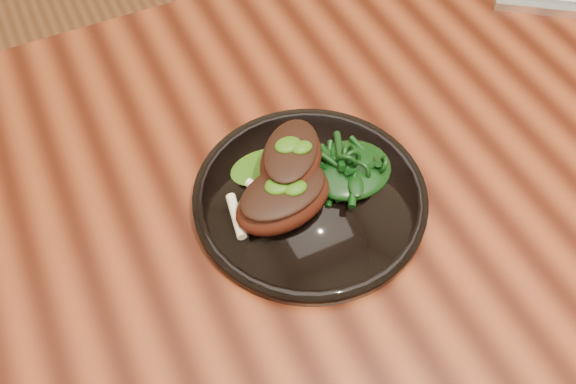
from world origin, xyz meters
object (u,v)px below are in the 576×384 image
object	(u,v)px
desk	(422,174)
lamb_chop_front	(282,199)
plate	(310,197)
greens_heap	(350,166)

from	to	relation	value
desk	lamb_chop_front	world-z (taller)	lamb_chop_front
desk	lamb_chop_front	bearing A→B (deg)	-170.95
plate	lamb_chop_front	world-z (taller)	lamb_chop_front
desk	greens_heap	distance (m)	0.18
plate	desk	bearing A→B (deg)	8.08
plate	lamb_chop_front	xyz separation A→B (m)	(-0.04, -0.01, 0.03)
plate	greens_heap	world-z (taller)	greens_heap
lamb_chop_front	greens_heap	size ratio (longest dim) A/B	1.27
desk	plate	distance (m)	0.21
greens_heap	lamb_chop_front	bearing A→B (deg)	-171.18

